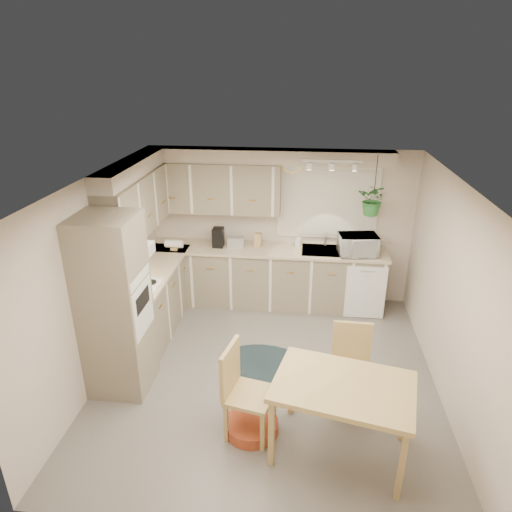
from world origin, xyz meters
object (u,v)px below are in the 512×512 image
(microwave, at_px, (358,243))
(dining_table, at_px, (341,419))
(braided_rug, at_px, (265,365))
(chair_left, at_px, (250,393))
(pet_bed, at_px, (252,426))
(chair_back, at_px, (351,370))

(microwave, bearing_deg, dining_table, -106.02)
(braided_rug, bearing_deg, microwave, 52.02)
(dining_table, height_order, microwave, microwave)
(chair_left, relative_size, microwave, 1.83)
(braided_rug, distance_m, microwave, 2.25)
(braided_rug, distance_m, pet_bed, 1.12)
(dining_table, xyz_separation_m, chair_back, (0.14, 0.67, 0.07))
(chair_left, height_order, pet_bed, chair_left)
(braided_rug, bearing_deg, pet_bed, -91.92)
(dining_table, height_order, braided_rug, dining_table)
(chair_left, relative_size, braided_rug, 0.85)
(pet_bed, distance_m, microwave, 3.12)
(dining_table, distance_m, chair_left, 0.91)
(chair_left, distance_m, pet_bed, 0.44)
(braided_rug, relative_size, pet_bed, 2.12)
(chair_back, distance_m, microwave, 2.26)
(dining_table, relative_size, chair_back, 1.34)
(braided_rug, bearing_deg, chair_back, -31.92)
(braided_rug, height_order, microwave, microwave)
(braided_rug, bearing_deg, chair_left, -92.30)
(dining_table, distance_m, chair_back, 0.69)
(pet_bed, height_order, microwave, microwave)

